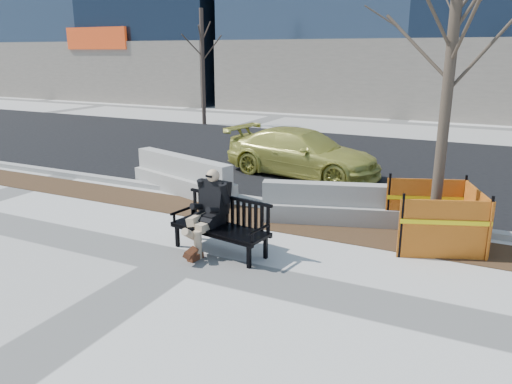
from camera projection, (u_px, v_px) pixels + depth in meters
ground at (178, 261)px, 8.28m from camera, size 120.00×120.00×0.00m
mulch_strip at (249, 216)px, 10.53m from camera, size 40.00×1.20×0.02m
asphalt_street at (336, 161)px, 15.88m from camera, size 60.00×10.40×0.01m
curb at (267, 202)px, 11.33m from camera, size 60.00×0.25×0.12m
bench at (220, 252)px, 8.67m from camera, size 1.91×0.94×0.97m
seated_man at (211, 248)px, 8.85m from camera, size 0.78×1.12×1.45m
tree_fence at (431, 243)px, 9.06m from camera, size 2.90×2.90×5.65m
sedan at (302, 175)px, 14.03m from camera, size 4.68×2.45×1.29m
jersey_barrier_left at (184, 192)px, 12.35m from camera, size 3.28×1.58×0.93m
jersey_barrier_right at (333, 222)px, 10.18m from camera, size 2.94×1.41×0.83m
far_tree_left at (204, 124)px, 23.81m from camera, size 2.68×2.68×5.68m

